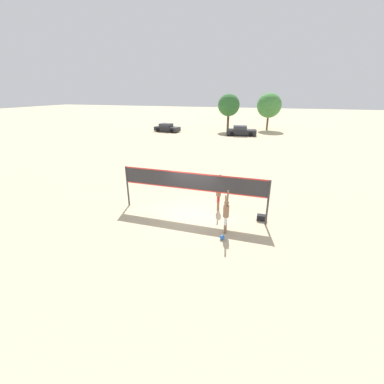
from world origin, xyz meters
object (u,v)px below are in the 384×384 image
object	(u,v)px
volleyball_net	(192,184)
gear_bag	(262,218)
parked_car_mid	(167,128)
parked_car_near	(241,131)
player_blocker	(219,192)
tree_right_cluster	(229,105)
tree_left_cluster	(269,106)
volleyball	(222,237)
player_spiker	(226,212)

from	to	relation	value
volleyball_net	gear_bag	distance (m)	4.07
parked_car_mid	parked_car_near	bearing A→B (deg)	6.93
player_blocker	gear_bag	bearing A→B (deg)	75.13
parked_car_mid	tree_right_cluster	distance (m)	10.88
parked_car_near	tree_left_cluster	size ratio (longest dim) A/B	0.76
volleyball	tree_right_cluster	bearing A→B (deg)	100.10
volleyball	parked_car_near	bearing A→B (deg)	96.23
tree_left_cluster	tree_right_cluster	world-z (taller)	tree_left_cluster
player_blocker	parked_car_mid	bearing A→B (deg)	-151.54
volleyball_net	parked_car_near	xyz separation A→B (m)	(-1.18, 28.11, -1.12)
player_blocker	gear_bag	size ratio (longest dim) A/B	4.03
volleyball_net	tree_right_cluster	size ratio (longest dim) A/B	1.33
player_blocker	volleyball	size ratio (longest dim) A/B	8.73
parked_car_near	tree_left_cluster	world-z (taller)	tree_left_cluster
tree_left_cluster	tree_right_cluster	xyz separation A→B (m)	(-6.29, -3.36, 0.10)
player_blocker	player_spiker	bearing A→B (deg)	19.84
volleyball_net	player_spiker	xyz separation A→B (m)	(2.12, -1.38, -0.68)
player_blocker	parked_car_near	size ratio (longest dim) A/B	0.43
volleyball	parked_car_mid	xyz separation A→B (m)	(-15.63, 30.35, 0.48)
player_blocker	tree_left_cluster	xyz separation A→B (m)	(1.10, 34.32, 3.03)
volleyball_net	parked_car_mid	xyz separation A→B (m)	(-13.52, 28.30, -1.17)
tree_right_cluster	player_spiker	bearing A→B (deg)	-79.70
tree_right_cluster	volleyball_net	bearing A→B (deg)	-82.95
parked_car_mid	tree_right_cluster	world-z (taller)	tree_right_cluster
volleyball_net	player_blocker	size ratio (longest dim) A/B	3.98
player_blocker	tree_left_cluster	bearing A→B (deg)	178.16
gear_bag	player_spiker	bearing A→B (deg)	-131.15
gear_bag	parked_car_mid	distance (m)	32.76
player_spiker	tree_right_cluster	world-z (taller)	tree_right_cluster
volleyball	tree_left_cluster	bearing A→B (deg)	89.67
gear_bag	parked_car_near	world-z (taller)	parked_car_near
tree_left_cluster	parked_car_mid	bearing A→B (deg)	-155.79
parked_car_near	tree_left_cluster	bearing A→B (deg)	55.66
player_spiker	player_blocker	world-z (taller)	player_spiker
volleyball_net	tree_right_cluster	bearing A→B (deg)	97.05
player_blocker	tree_left_cluster	size ratio (longest dim) A/B	0.33
player_spiker	player_blocker	xyz separation A→B (m)	(-0.90, 2.48, -0.04)
volleyball_net	player_spiker	bearing A→B (deg)	-33.08
gear_bag	tree_right_cluster	distance (m)	32.79
volleyball	tree_left_cluster	distance (m)	37.69
player_spiker	tree_left_cluster	world-z (taller)	tree_left_cluster
player_blocker	tree_right_cluster	world-z (taller)	tree_right_cluster
tree_left_cluster	tree_right_cluster	distance (m)	7.13
player_blocker	parked_car_mid	distance (m)	30.94
volleyball_net	player_blocker	distance (m)	1.80
parked_car_near	tree_right_cluster	size ratio (longest dim) A/B	0.78
parked_car_near	player_spiker	bearing A→B (deg)	-92.35
volleyball	player_blocker	bearing A→B (deg)	105.74
gear_bag	tree_left_cluster	bearing A→B (deg)	92.27
parked_car_mid	tree_left_cluster	distance (m)	17.72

